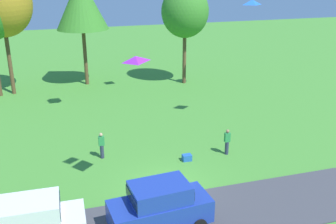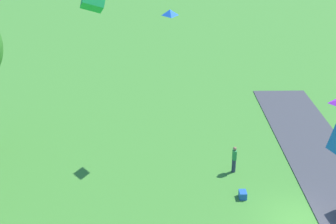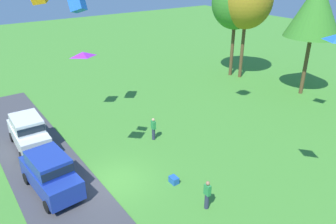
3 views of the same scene
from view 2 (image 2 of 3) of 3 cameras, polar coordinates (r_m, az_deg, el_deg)
ground_plane at (r=25.66m, az=16.02°, el=-12.71°), size 120.00×120.00×0.00m
person_beside_suv at (r=28.55m, az=8.07°, el=-5.71°), size 0.36×0.24×1.71m
cooler_box at (r=26.64m, az=9.10°, el=-9.92°), size 0.56×0.40×0.40m
kite_diamond_topmost at (r=28.13m, az=0.24°, el=12.05°), size 1.12×0.83×0.35m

